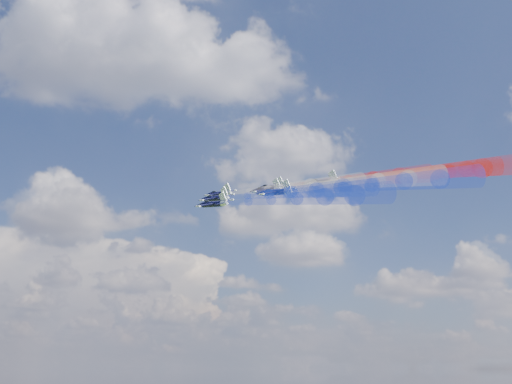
{
  "coord_description": "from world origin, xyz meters",
  "views": [
    {
      "loc": [
        3.86,
        -153.71,
        109.8
      ],
      "look_at": [
        18.18,
        1.6,
        154.51
      ],
      "focal_mm": 43.43,
      "sensor_mm": 36.0,
      "label": 1
    }
  ],
  "objects": [
    {
      "name": "jet_inner_right",
      "position": [
        23.22,
        11.52,
        158.79
      ],
      "size": [
        16.32,
        16.77,
        8.57
      ],
      "primitive_type": null,
      "rotation": [
        0.17,
        -0.32,
        0.56
      ],
      "color": "black"
    },
    {
      "name": "jet_outer_right",
      "position": [
        36.69,
        6.9,
        159.29
      ],
      "size": [
        16.32,
        16.77,
        8.57
      ],
      "primitive_type": null,
      "rotation": [
        0.17,
        -0.32,
        0.56
      ],
      "color": "black"
    },
    {
      "name": "jet_outer_left",
      "position": [
        6.66,
        -11.46,
        147.47
      ],
      "size": [
        16.32,
        16.77,
        8.57
      ],
      "primitive_type": null,
      "rotation": [
        0.17,
        -0.32,
        0.56
      ],
      "color": "black"
    },
    {
      "name": "trail_outer_left",
      "position": [
        23.05,
        -34.9,
        142.84
      ],
      "size": [
        30.53,
        41.11,
        12.84
      ],
      "primitive_type": null,
      "rotation": [
        0.17,
        -0.32,
        0.56
      ],
      "color": "#1B39EB"
    },
    {
      "name": "trail_rear_right",
      "position": [
        50.38,
        -29.81,
        150.59
      ],
      "size": [
        30.53,
        41.11,
        12.84
      ],
      "primitive_type": null,
      "rotation": [
        0.17,
        -0.32,
        0.56
      ],
      "color": "red"
    },
    {
      "name": "trail_inner_right",
      "position": [
        39.6,
        -11.92,
        154.15
      ],
      "size": [
        30.53,
        41.11,
        12.84
      ],
      "primitive_type": null,
      "rotation": [
        0.17,
        -0.32,
        0.56
      ],
      "color": "red"
    },
    {
      "name": "jet_center_third",
      "position": [
        20.47,
        -1.81,
        154.09
      ],
      "size": [
        16.32,
        16.77,
        8.57
      ],
      "primitive_type": null,
      "rotation": [
        0.17,
        -0.32,
        0.56
      ],
      "color": "black"
    },
    {
      "name": "jet_inner_left",
      "position": [
        7.44,
        0.51,
        152.21
      ],
      "size": [
        16.32,
        16.77,
        8.57
      ],
      "primitive_type": null,
      "rotation": [
        0.17,
        -0.32,
        0.56
      ],
      "color": "black"
    },
    {
      "name": "trail_inner_left",
      "position": [
        23.83,
        -22.93,
        147.57
      ],
      "size": [
        30.53,
        41.11,
        12.84
      ],
      "primitive_type": null,
      "rotation": [
        0.17,
        -0.32,
        0.56
      ],
      "color": "#1B39EB"
    },
    {
      "name": "jet_rear_left",
      "position": [
        21.03,
        -15.86,
        149.51
      ],
      "size": [
        16.32,
        16.77,
        8.57
      ],
      "primitive_type": null,
      "rotation": [
        0.17,
        -0.32,
        0.56
      ],
      "color": "black"
    },
    {
      "name": "trail_outer_right",
      "position": [
        53.08,
        -16.54,
        154.66
      ],
      "size": [
        30.53,
        41.11,
        12.84
      ],
      "primitive_type": null,
      "rotation": [
        0.17,
        -0.32,
        0.56
      ],
      "color": "red"
    },
    {
      "name": "trail_rear_left",
      "position": [
        37.42,
        -39.3,
        144.88
      ],
      "size": [
        30.53,
        41.11,
        12.84
      ],
      "primitive_type": null,
      "rotation": [
        0.17,
        -0.32,
        0.56
      ],
      "color": "#1B39EB"
    },
    {
      "name": "jet_lead",
      "position": [
        8.83,
        14.26,
        157.34
      ],
      "size": [
        16.32,
        16.77,
        8.57
      ],
      "primitive_type": null,
      "rotation": [
        0.17,
        -0.32,
        0.56
      ],
      "color": "black"
    },
    {
      "name": "trail_center_third",
      "position": [
        36.86,
        -25.25,
        149.46
      ],
      "size": [
        30.53,
        41.11,
        12.84
      ],
      "primitive_type": null,
      "rotation": [
        0.17,
        -0.32,
        0.56
      ],
      "color": "white"
    },
    {
      "name": "jet_rear_right",
      "position": [
        33.99,
        -6.36,
        155.23
      ],
      "size": [
        16.32,
        16.77,
        8.57
      ],
      "primitive_type": null,
      "rotation": [
        0.17,
        -0.32,
        0.56
      ],
      "color": "black"
    },
    {
      "name": "trail_lead",
      "position": [
        25.22,
        -9.18,
        152.7
      ],
      "size": [
        30.53,
        41.11,
        12.84
      ],
      "primitive_type": null,
      "rotation": [
        0.17,
        -0.32,
        0.56
      ],
      "color": "white"
    }
  ]
}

